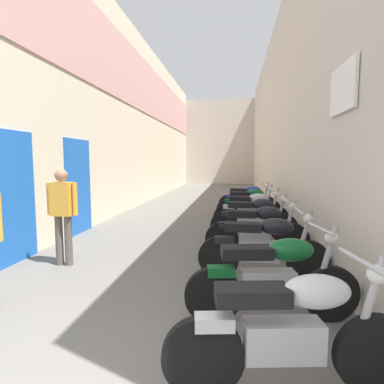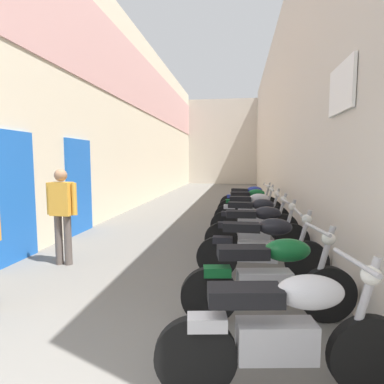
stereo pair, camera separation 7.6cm
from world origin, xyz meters
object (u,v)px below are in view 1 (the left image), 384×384
(motorcycle_fifth, at_px, (254,217))
(motorcycle_eighth, at_px, (248,199))
(motorcycle_second, at_px, (274,276))
(motorcycle_sixth, at_px, (251,209))
(motorcycle_seventh, at_px, (249,203))
(pedestrian_mid_alley, at_px, (63,210))
(motorcycle_third, at_px, (263,246))
(motorcycle_fourth, at_px, (258,229))
(motorcycle_nearest, at_px, (292,329))

(motorcycle_fifth, distance_m, motorcycle_eighth, 3.29)
(motorcycle_eighth, bearing_deg, motorcycle_second, -90.00)
(motorcycle_sixth, distance_m, motorcycle_seventh, 1.19)
(motorcycle_sixth, bearing_deg, pedestrian_mid_alley, -135.44)
(motorcycle_third, xyz_separation_m, motorcycle_seventh, (-0.00, 4.52, 0.00))
(motorcycle_fourth, bearing_deg, motorcycle_sixth, 90.00)
(motorcycle_fourth, bearing_deg, pedestrian_mid_alley, -163.92)
(motorcycle_nearest, height_order, motorcycle_seventh, same)
(motorcycle_third, bearing_deg, motorcycle_eighth, 90.00)
(motorcycle_nearest, bearing_deg, motorcycle_third, 90.00)
(motorcycle_second, distance_m, motorcycle_sixth, 4.52)
(motorcycle_second, bearing_deg, motorcycle_third, 89.99)
(motorcycle_fifth, xyz_separation_m, motorcycle_seventh, (-0.00, 2.27, 0.00))
(motorcycle_sixth, height_order, motorcycle_seventh, same)
(motorcycle_second, distance_m, motorcycle_fifth, 3.44)
(motorcycle_third, xyz_separation_m, motorcycle_fourth, (-0.00, 1.13, 0.00))
(motorcycle_nearest, height_order, motorcycle_third, same)
(motorcycle_fifth, height_order, motorcycle_eighth, same)
(motorcycle_second, relative_size, motorcycle_eighth, 1.00)
(motorcycle_third, height_order, motorcycle_fourth, same)
(motorcycle_third, distance_m, motorcycle_eighth, 5.54)
(motorcycle_fourth, xyz_separation_m, motorcycle_seventh, (-0.00, 3.39, 0.00))
(motorcycle_sixth, bearing_deg, motorcycle_second, -90.00)
(pedestrian_mid_alley, bearing_deg, motorcycle_second, -23.93)
(motorcycle_fourth, bearing_deg, motorcycle_nearest, -90.00)
(motorcycle_second, distance_m, motorcycle_eighth, 6.73)
(motorcycle_sixth, height_order, motorcycle_eighth, same)
(motorcycle_second, height_order, motorcycle_third, same)
(motorcycle_seventh, distance_m, motorcycle_eighth, 1.02)
(motorcycle_third, relative_size, motorcycle_seventh, 1.00)
(motorcycle_eighth, bearing_deg, motorcycle_third, -90.00)
(motorcycle_third, height_order, motorcycle_seventh, same)
(motorcycle_second, distance_m, motorcycle_fourth, 2.32)
(pedestrian_mid_alley, bearing_deg, motorcycle_fifth, 32.72)
(motorcycle_third, bearing_deg, pedestrian_mid_alley, 176.09)
(motorcycle_second, xyz_separation_m, motorcycle_eighth, (0.00, 6.73, 0.00))
(motorcycle_second, xyz_separation_m, motorcycle_sixth, (0.00, 4.52, 0.00))
(motorcycle_fourth, distance_m, motorcycle_seventh, 3.39)
(motorcycle_fourth, height_order, motorcycle_fifth, same)
(motorcycle_third, bearing_deg, motorcycle_second, -90.01)
(pedestrian_mid_alley, bearing_deg, motorcycle_eighth, 59.25)
(motorcycle_seventh, relative_size, motorcycle_eighth, 1.00)
(motorcycle_nearest, bearing_deg, motorcycle_fifth, 90.00)
(motorcycle_fifth, bearing_deg, motorcycle_third, -90.00)
(motorcycle_seventh, bearing_deg, motorcycle_fifth, -90.00)
(motorcycle_nearest, height_order, motorcycle_fourth, same)
(motorcycle_nearest, bearing_deg, pedestrian_mid_alley, 142.31)
(motorcycle_fourth, distance_m, pedestrian_mid_alley, 3.32)
(motorcycle_second, distance_m, motorcycle_third, 1.19)
(motorcycle_fifth, bearing_deg, motorcycle_second, -90.00)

